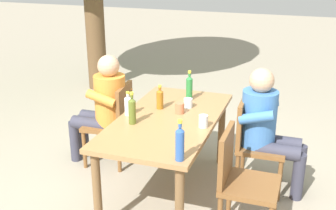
{
  "coord_description": "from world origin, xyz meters",
  "views": [
    {
      "loc": [
        -3.24,
        -1.12,
        2.15
      ],
      "look_at": [
        0.0,
        0.0,
        0.87
      ],
      "focal_mm": 44.72,
      "sensor_mm": 36.0,
      "label": 1
    }
  ],
  "objects": [
    {
      "name": "cup_glass",
      "position": [
        0.3,
        -0.09,
        0.8
      ],
      "size": [
        0.08,
        0.08,
        0.09
      ],
      "primitive_type": "cylinder",
      "color": "silver",
      "rests_on": "dining_table"
    },
    {
      "name": "person_in_white_shirt",
      "position": [
        0.36,
        -0.83,
        0.66
      ],
      "size": [
        0.47,
        0.61,
        1.18
      ],
      "color": "#3D70B2",
      "rests_on": "ground_plane"
    },
    {
      "name": "dining_table",
      "position": [
        0.0,
        0.0,
        0.66
      ],
      "size": [
        1.62,
        0.84,
        0.75
      ],
      "color": "#A37547",
      "rests_on": "ground_plane"
    },
    {
      "name": "cup_white",
      "position": [
        -0.1,
        -0.35,
        0.81
      ],
      "size": [
        0.08,
        0.08,
        0.11
      ],
      "primitive_type": "cylinder",
      "color": "white",
      "rests_on": "dining_table"
    },
    {
      "name": "bottle_clear",
      "position": [
        -0.05,
        0.36,
        0.85
      ],
      "size": [
        0.06,
        0.06,
        0.22
      ],
      "color": "white",
      "rests_on": "dining_table"
    },
    {
      "name": "bottle_amber",
      "position": [
        0.19,
        0.15,
        0.85
      ],
      "size": [
        0.06,
        0.06,
        0.23
      ],
      "color": "#996019",
      "rests_on": "dining_table"
    },
    {
      "name": "person_in_plaid_shirt",
      "position": [
        0.36,
        0.83,
        0.66
      ],
      "size": [
        0.47,
        0.61,
        1.18
      ],
      "color": "orange",
      "rests_on": "ground_plane"
    },
    {
      "name": "bottle_blue",
      "position": [
        -0.72,
        -0.34,
        0.89
      ],
      "size": [
        0.06,
        0.06,
        0.31
      ],
      "color": "#2D56A3",
      "rests_on": "dining_table"
    },
    {
      "name": "chair_near_right",
      "position": [
        0.36,
        -0.72,
        0.49
      ],
      "size": [
        0.45,
        0.45,
        0.87
      ],
      "color": "brown",
      "rests_on": "ground_plane"
    },
    {
      "name": "ground_plane",
      "position": [
        0.0,
        0.0,
        0.0
      ],
      "size": [
        24.0,
        24.0,
        0.0
      ],
      "primitive_type": "plane",
      "color": "gray"
    },
    {
      "name": "cup_terracotta",
      "position": [
        0.14,
        -0.07,
        0.8
      ],
      "size": [
        0.08,
        0.08,
        0.1
      ],
      "primitive_type": "cylinder",
      "color": "#BC6B47",
      "rests_on": "dining_table"
    },
    {
      "name": "bottle_green",
      "position": [
        0.52,
        -0.04,
        0.88
      ],
      "size": [
        0.06,
        0.06,
        0.3
      ],
      "color": "#287A38",
      "rests_on": "dining_table"
    },
    {
      "name": "bottle_olive",
      "position": [
        -0.22,
        0.24,
        0.88
      ],
      "size": [
        0.06,
        0.06,
        0.28
      ],
      "color": "#566623",
      "rests_on": "dining_table"
    },
    {
      "name": "chair_near_left",
      "position": [
        -0.36,
        -0.72,
        0.49
      ],
      "size": [
        0.44,
        0.44,
        0.87
      ],
      "color": "brown",
      "rests_on": "ground_plane"
    },
    {
      "name": "chair_far_right",
      "position": [
        0.37,
        0.72,
        0.49
      ],
      "size": [
        0.48,
        0.48,
        0.87
      ],
      "color": "brown",
      "rests_on": "ground_plane"
    }
  ]
}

